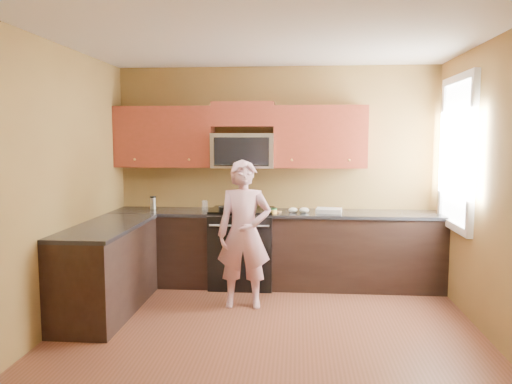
# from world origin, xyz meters

# --- Properties ---
(floor) EXTENTS (4.00, 4.00, 0.00)m
(floor) POSITION_xyz_m (0.00, 0.00, 0.00)
(floor) COLOR brown
(floor) RESTS_ON ground
(ceiling) EXTENTS (4.00, 4.00, 0.00)m
(ceiling) POSITION_xyz_m (0.00, 0.00, 2.70)
(ceiling) COLOR white
(ceiling) RESTS_ON ground
(wall_back) EXTENTS (4.00, 0.00, 4.00)m
(wall_back) POSITION_xyz_m (0.00, 2.00, 1.35)
(wall_back) COLOR brown
(wall_back) RESTS_ON ground
(wall_front) EXTENTS (4.00, 0.00, 4.00)m
(wall_front) POSITION_xyz_m (0.00, -2.00, 1.35)
(wall_front) COLOR brown
(wall_front) RESTS_ON ground
(wall_left) EXTENTS (0.00, 4.00, 4.00)m
(wall_left) POSITION_xyz_m (-2.00, 0.00, 1.35)
(wall_left) COLOR brown
(wall_left) RESTS_ON ground
(wall_right) EXTENTS (0.00, 4.00, 4.00)m
(wall_right) POSITION_xyz_m (2.00, 0.00, 1.35)
(wall_right) COLOR brown
(wall_right) RESTS_ON ground
(cabinet_back_run) EXTENTS (4.00, 0.60, 0.88)m
(cabinet_back_run) POSITION_xyz_m (0.00, 1.70, 0.44)
(cabinet_back_run) COLOR black
(cabinet_back_run) RESTS_ON floor
(cabinet_left_run) EXTENTS (0.60, 1.60, 0.88)m
(cabinet_left_run) POSITION_xyz_m (-1.70, 0.60, 0.44)
(cabinet_left_run) COLOR black
(cabinet_left_run) RESTS_ON floor
(countertop_back) EXTENTS (4.00, 0.62, 0.04)m
(countertop_back) POSITION_xyz_m (0.00, 1.69, 0.90)
(countertop_back) COLOR black
(countertop_back) RESTS_ON cabinet_back_run
(countertop_left) EXTENTS (0.62, 1.60, 0.04)m
(countertop_left) POSITION_xyz_m (-1.69, 0.60, 0.90)
(countertop_left) COLOR black
(countertop_left) RESTS_ON cabinet_left_run
(stove) EXTENTS (0.76, 0.65, 0.95)m
(stove) POSITION_xyz_m (-0.40, 1.68, 0.47)
(stove) COLOR black
(stove) RESTS_ON floor
(microwave) EXTENTS (0.76, 0.40, 0.42)m
(microwave) POSITION_xyz_m (-0.40, 1.80, 1.45)
(microwave) COLOR silver
(microwave) RESTS_ON wall_back
(upper_cab_left) EXTENTS (1.22, 0.33, 0.75)m
(upper_cab_left) POSITION_xyz_m (-1.39, 1.83, 1.45)
(upper_cab_left) COLOR maroon
(upper_cab_left) RESTS_ON wall_back
(upper_cab_right) EXTENTS (1.12, 0.33, 0.75)m
(upper_cab_right) POSITION_xyz_m (0.54, 1.83, 1.45)
(upper_cab_right) COLOR maroon
(upper_cab_right) RESTS_ON wall_back
(upper_cab_over_mw) EXTENTS (0.76, 0.33, 0.30)m
(upper_cab_over_mw) POSITION_xyz_m (-0.40, 1.83, 2.10)
(upper_cab_over_mw) COLOR maroon
(upper_cab_over_mw) RESTS_ON wall_back
(window) EXTENTS (0.06, 1.06, 1.66)m
(window) POSITION_xyz_m (1.98, 1.20, 1.65)
(window) COLOR white
(window) RESTS_ON wall_right
(woman) EXTENTS (0.59, 0.41, 1.58)m
(woman) POSITION_xyz_m (-0.29, 0.90, 0.79)
(woman) COLOR #CD6688
(woman) RESTS_ON floor
(frying_pan) EXTENTS (0.34, 0.51, 0.06)m
(frying_pan) POSITION_xyz_m (-0.52, 1.46, 0.95)
(frying_pan) COLOR black
(frying_pan) RESTS_ON stove
(butter_tub) EXTENTS (0.14, 0.14, 0.08)m
(butter_tub) POSITION_xyz_m (-0.02, 1.55, 0.92)
(butter_tub) COLOR gold
(butter_tub) RESTS_ON countertop_back
(toast_slice) EXTENTS (0.13, 0.13, 0.01)m
(toast_slice) POSITION_xyz_m (0.02, 1.61, 0.93)
(toast_slice) COLOR #B27F47
(toast_slice) RESTS_ON countertop_back
(napkin_a) EXTENTS (0.14, 0.15, 0.06)m
(napkin_a) POSITION_xyz_m (0.22, 1.63, 0.95)
(napkin_a) COLOR silver
(napkin_a) RESTS_ON countertop_back
(napkin_b) EXTENTS (0.16, 0.17, 0.07)m
(napkin_b) POSITION_xyz_m (0.35, 1.61, 0.95)
(napkin_b) COLOR silver
(napkin_b) RESTS_ON countertop_back
(dish_towel) EXTENTS (0.33, 0.28, 0.05)m
(dish_towel) POSITION_xyz_m (0.65, 1.66, 0.95)
(dish_towel) COLOR silver
(dish_towel) RESTS_ON countertop_back
(travel_mug) EXTENTS (0.09, 0.09, 0.16)m
(travel_mug) POSITION_xyz_m (-1.54, 1.79, 0.92)
(travel_mug) COLOR silver
(travel_mug) RESTS_ON countertop_back
(glass_b) EXTENTS (0.08, 0.08, 0.12)m
(glass_b) POSITION_xyz_m (-0.88, 1.75, 0.98)
(glass_b) COLOR silver
(glass_b) RESTS_ON countertop_back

